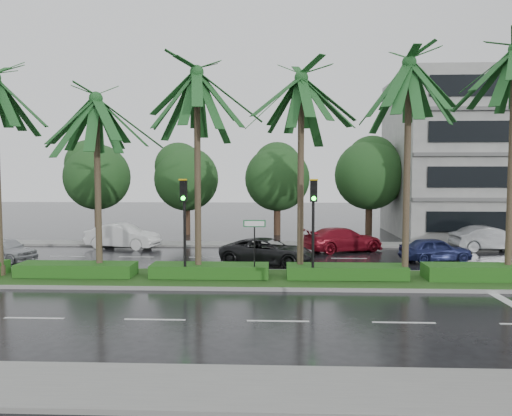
{
  "coord_description": "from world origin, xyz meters",
  "views": [
    {
      "loc": [
        -0.06,
        -20.74,
        4.75
      ],
      "look_at": [
        -0.97,
        1.5,
        3.19
      ],
      "focal_mm": 35.0,
      "sensor_mm": 36.0,
      "label": 1
    }
  ],
  "objects_px": {
    "street_sign": "(254,235)",
    "signal_median_left": "(184,214)",
    "car_white": "(123,236)",
    "car_blue": "(435,250)",
    "car_grey": "(490,239)",
    "car_silver": "(6,249)",
    "car_darkgrey": "(268,251)",
    "car_red": "(343,239)"
  },
  "relations": [
    {
      "from": "street_sign",
      "to": "signal_median_left",
      "type": "bearing_deg",
      "value": -176.53
    },
    {
      "from": "signal_median_left",
      "to": "car_white",
      "type": "bearing_deg",
      "value": 120.15
    },
    {
      "from": "car_blue",
      "to": "car_grey",
      "type": "height_order",
      "value": "car_grey"
    },
    {
      "from": "signal_median_left",
      "to": "street_sign",
      "type": "distance_m",
      "value": 3.13
    },
    {
      "from": "car_grey",
      "to": "car_white",
      "type": "bearing_deg",
      "value": 84.43
    },
    {
      "from": "signal_median_left",
      "to": "car_white",
      "type": "height_order",
      "value": "signal_median_left"
    },
    {
      "from": "street_sign",
      "to": "car_blue",
      "type": "bearing_deg",
      "value": 31.23
    },
    {
      "from": "street_sign",
      "to": "car_silver",
      "type": "bearing_deg",
      "value": 159.83
    },
    {
      "from": "signal_median_left",
      "to": "car_blue",
      "type": "relative_size",
      "value": 1.15
    },
    {
      "from": "street_sign",
      "to": "car_blue",
      "type": "relative_size",
      "value": 0.69
    },
    {
      "from": "signal_median_left",
      "to": "car_silver",
      "type": "bearing_deg",
      "value": 154.03
    },
    {
      "from": "car_darkgrey",
      "to": "car_blue",
      "type": "bearing_deg",
      "value": -65.59
    },
    {
      "from": "signal_median_left",
      "to": "car_grey",
      "type": "bearing_deg",
      "value": 29.95
    },
    {
      "from": "car_darkgrey",
      "to": "car_red",
      "type": "height_order",
      "value": "car_red"
    },
    {
      "from": "car_white",
      "to": "car_darkgrey",
      "type": "relative_size",
      "value": 0.95
    },
    {
      "from": "car_darkgrey",
      "to": "car_red",
      "type": "relative_size",
      "value": 0.98
    },
    {
      "from": "signal_median_left",
      "to": "car_grey",
      "type": "xyz_separation_m",
      "value": [
        17.0,
        9.8,
        -2.25
      ]
    },
    {
      "from": "car_silver",
      "to": "car_white",
      "type": "bearing_deg",
      "value": -22.03
    },
    {
      "from": "car_silver",
      "to": "car_blue",
      "type": "relative_size",
      "value": 0.97
    },
    {
      "from": "car_white",
      "to": "car_red",
      "type": "relative_size",
      "value": 0.93
    },
    {
      "from": "car_white",
      "to": "car_blue",
      "type": "height_order",
      "value": "car_white"
    },
    {
      "from": "car_white",
      "to": "car_darkgrey",
      "type": "xyz_separation_m",
      "value": [
        9.29,
        -5.29,
        -0.08
      ]
    },
    {
      "from": "car_white",
      "to": "car_blue",
      "type": "distance_m",
      "value": 18.73
    },
    {
      "from": "car_grey",
      "to": "car_darkgrey",
      "type": "bearing_deg",
      "value": 105.61
    },
    {
      "from": "car_white",
      "to": "car_blue",
      "type": "xyz_separation_m",
      "value": [
        18.29,
        -4.03,
        -0.12
      ]
    },
    {
      "from": "car_white",
      "to": "car_grey",
      "type": "distance_m",
      "value": 22.79
    },
    {
      "from": "car_silver",
      "to": "car_blue",
      "type": "xyz_separation_m",
      "value": [
        23.22,
        0.72,
        0.02
      ]
    },
    {
      "from": "car_white",
      "to": "car_red",
      "type": "xyz_separation_m",
      "value": [
        13.79,
        -0.73,
        -0.04
      ]
    },
    {
      "from": "signal_median_left",
      "to": "car_darkgrey",
      "type": "xyz_separation_m",
      "value": [
        3.5,
        4.68,
        -2.31
      ]
    },
    {
      "from": "car_silver",
      "to": "car_red",
      "type": "distance_m",
      "value": 19.14
    },
    {
      "from": "signal_median_left",
      "to": "car_white",
      "type": "relative_size",
      "value": 0.94
    },
    {
      "from": "street_sign",
      "to": "car_red",
      "type": "xyz_separation_m",
      "value": [
        5.0,
        9.06,
        -1.4
      ]
    },
    {
      "from": "car_blue",
      "to": "car_grey",
      "type": "bearing_deg",
      "value": -60.06
    },
    {
      "from": "signal_median_left",
      "to": "car_red",
      "type": "bearing_deg",
      "value": 49.12
    },
    {
      "from": "signal_median_left",
      "to": "car_red",
      "type": "distance_m",
      "value": 12.43
    },
    {
      "from": "street_sign",
      "to": "car_grey",
      "type": "xyz_separation_m",
      "value": [
        14.0,
        9.61,
        -1.37
      ]
    },
    {
      "from": "street_sign",
      "to": "car_silver",
      "type": "xyz_separation_m",
      "value": [
        -13.72,
        5.04,
        -1.5
      ]
    },
    {
      "from": "car_silver",
      "to": "car_white",
      "type": "relative_size",
      "value": 0.79
    },
    {
      "from": "car_blue",
      "to": "car_darkgrey",
      "type": "bearing_deg",
      "value": 87.33
    },
    {
      "from": "car_red",
      "to": "car_white",
      "type": "bearing_deg",
      "value": 63.2
    },
    {
      "from": "car_red",
      "to": "car_blue",
      "type": "height_order",
      "value": "car_red"
    },
    {
      "from": "signal_median_left",
      "to": "car_darkgrey",
      "type": "bearing_deg",
      "value": 53.23
    }
  ]
}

